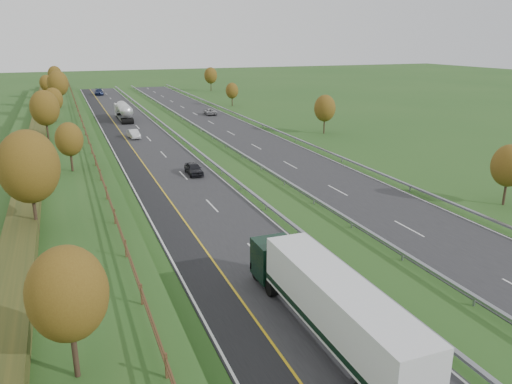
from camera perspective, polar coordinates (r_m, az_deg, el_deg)
ground at (r=69.06m, az=-4.38°, el=4.05°), size 400.00×400.00×0.00m
near_carriageway at (r=72.04m, az=-11.67°, el=4.32°), size 10.50×200.00×0.04m
far_carriageway at (r=76.42m, az=0.63°, el=5.40°), size 10.50×200.00×0.04m
hard_shoulder at (r=71.54m, az=-14.63°, el=4.02°), size 3.00×200.00×0.04m
lane_markings at (r=73.21m, az=-6.71°, el=4.78°), size 26.75×200.00×0.01m
embankment_left at (r=70.93m, az=-22.12°, el=4.01°), size 12.00×200.00×2.00m
hedge_left at (r=70.70m, az=-23.88°, el=5.05°), size 2.20×180.00×1.10m
fence_left at (r=70.23m, az=-18.61°, el=5.70°), size 0.12×189.06×1.20m
median_barrier_near at (r=73.04m, az=-7.28°, el=5.19°), size 0.32×200.00×0.71m
median_barrier_far at (r=74.40m, az=-3.46°, el=5.51°), size 0.32×200.00×0.71m
outer_barrier_far at (r=78.61m, az=4.58°, el=6.13°), size 0.32×200.00×0.71m
trees_left at (r=66.67m, az=-22.33°, el=7.92°), size 6.64×164.30×7.66m
trees_far at (r=107.48m, az=1.42°, el=11.12°), size 8.45×118.60×7.12m
box_lorry at (r=27.23m, az=8.22°, el=-12.36°), size 2.58×16.28×4.06m
road_tanker at (r=102.88m, az=-14.88°, el=8.95°), size 2.40×11.22×3.46m
car_dark_near at (r=59.94m, az=-7.13°, el=2.66°), size 1.70×4.15×1.41m
car_silver_mid at (r=83.89m, az=-13.81°, el=6.47°), size 1.84×4.27×1.37m
car_small_far at (r=151.37m, az=-17.51°, el=10.84°), size 2.56×5.76×1.64m
car_oncoming at (r=107.50m, az=-5.28°, el=9.15°), size 2.61×4.87×1.30m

